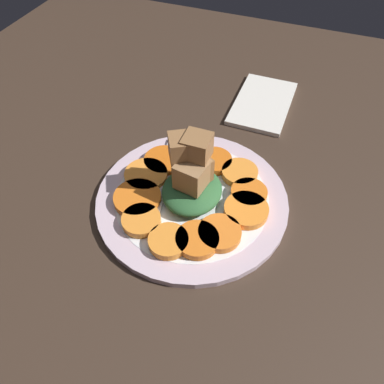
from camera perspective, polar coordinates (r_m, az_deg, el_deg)
name	(u,v)px	position (r cm, az deg, el deg)	size (l,w,h in cm)	color
table_slab	(192,206)	(54.16, 0.00, -2.15)	(120.00, 120.00, 2.00)	#38281E
plate	(192,199)	(52.98, 0.00, -1.12)	(26.99, 26.99, 1.05)	silver
carrot_slice_0	(220,233)	(48.27, 4.23, -6.24)	(5.59, 5.59, 1.07)	orange
carrot_slice_1	(245,212)	(50.65, 8.14, -3.04)	(6.03, 6.03, 1.07)	orange
carrot_slice_2	(249,193)	(52.84, 8.67, -0.19)	(5.12, 5.12, 1.07)	orange
carrot_slice_3	(240,173)	(55.37, 7.28, 2.93)	(5.32, 5.32, 1.07)	orange
carrot_slice_4	(214,161)	(56.75, 3.43, 4.74)	(5.30, 5.30, 1.07)	orange
carrot_slice_5	(192,157)	(57.20, 0.05, 5.29)	(5.01, 5.01, 1.07)	orange
carrot_slice_6	(164,161)	(56.79, -4.31, 4.72)	(6.00, 6.00, 1.07)	orange
carrot_slice_7	(146,175)	(54.97, -7.01, 2.54)	(6.31, 6.31, 1.07)	orange
carrot_slice_8	(137,198)	(52.20, -8.32, -0.95)	(6.60, 6.60, 1.07)	orange
carrot_slice_9	(141,220)	(49.76, -7.73, -4.30)	(5.20, 5.20, 1.07)	orange
carrot_slice_10	(166,240)	(47.63, -3.95, -7.34)	(5.15, 5.15, 1.07)	orange
carrot_slice_11	(197,240)	(47.56, 0.80, -7.29)	(5.57, 5.57, 1.07)	orange
center_pile	(192,177)	(50.21, 0.05, 2.25)	(9.14, 8.23, 9.53)	#2D6033
fork	(166,177)	(54.90, -4.01, 2.28)	(17.79, 5.46, 0.40)	silver
napkin	(263,103)	(71.16, 10.73, 13.18)	(15.98, 9.59, 0.80)	silver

